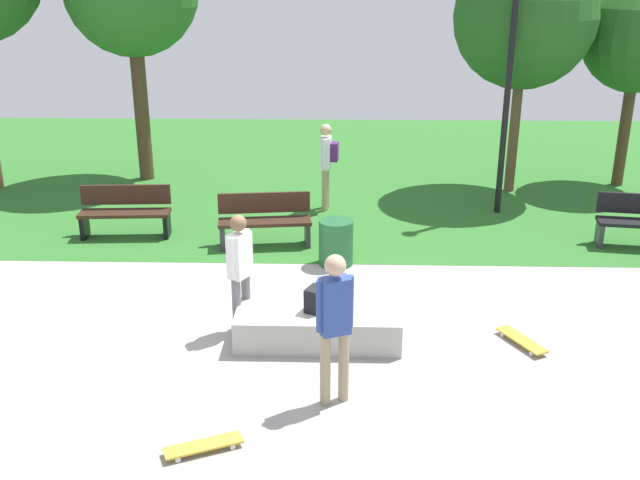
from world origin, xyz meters
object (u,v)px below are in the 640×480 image
object	(u,v)px
trash_bin	(336,243)
concrete_ledge	(318,327)
backpack_on_ledge	(315,299)
skater_performing_trick	(335,318)
skateboard_by_ledge	(203,446)
pedestrian_with_backpack	(327,159)
tree_leaning_ash	(638,38)
park_bench_center_lawn	(125,210)
tree_tall_oak	(525,18)
skater_watching	(240,265)
lamp_post	(510,59)
park_bench_near_lamppost	(265,219)
skateboard_spare	(522,340)

from	to	relation	value
trash_bin	concrete_ledge	bearing A→B (deg)	-94.49
backpack_on_ledge	skater_performing_trick	distance (m)	1.50
skateboard_by_ledge	pedestrian_with_backpack	world-z (taller)	pedestrian_with_backpack
concrete_ledge	tree_leaning_ash	size ratio (longest dim) A/B	0.49
skateboard_by_ledge	park_bench_center_lawn	size ratio (longest dim) A/B	0.50
concrete_ledge	tree_leaning_ash	bearing A→B (deg)	49.22
concrete_ledge	trash_bin	world-z (taller)	trash_bin
skater_performing_trick	tree_tall_oak	bearing A→B (deg)	66.02
tree_leaning_ash	pedestrian_with_backpack	world-z (taller)	tree_leaning_ash
park_bench_center_lawn	backpack_on_ledge	bearing A→B (deg)	-47.54
concrete_ledge	tree_tall_oak	distance (m)	8.66
skater_watching	pedestrian_with_backpack	world-z (taller)	pedestrian_with_backpack
skateboard_by_ledge	lamp_post	xyz separation A→B (m)	(4.47, 7.78, 2.91)
pedestrian_with_backpack	backpack_on_ledge	bearing A→B (deg)	-90.37
backpack_on_ledge	park_bench_near_lamppost	size ratio (longest dim) A/B	0.19
skater_performing_trick	pedestrian_with_backpack	size ratio (longest dim) A/B	1.03
pedestrian_with_backpack	tree_leaning_ash	bearing A→B (deg)	16.66
lamp_post	trash_bin	distance (m)	4.96
backpack_on_ledge	skateboard_spare	world-z (taller)	backpack_on_ledge
concrete_ledge	pedestrian_with_backpack	world-z (taller)	pedestrian_with_backpack
skater_performing_trick	skateboard_by_ledge	xyz separation A→B (m)	(-1.31, -0.95, -0.98)
backpack_on_ledge	skateboard_by_ledge	distance (m)	2.64
skater_performing_trick	trash_bin	xyz separation A→B (m)	(-0.02, 4.05, -0.67)
park_bench_near_lamppost	trash_bin	world-z (taller)	park_bench_near_lamppost
park_bench_near_lamppost	skater_performing_trick	bearing A→B (deg)	-75.51
concrete_ledge	backpack_on_ledge	size ratio (longest dim) A/B	6.63
lamp_post	backpack_on_ledge	bearing A→B (deg)	-122.24
park_bench_center_lawn	trash_bin	distance (m)	3.99
tree_tall_oak	skater_performing_trick	bearing A→B (deg)	-113.98
skateboard_by_ledge	park_bench_center_lawn	distance (m)	6.73
lamp_post	pedestrian_with_backpack	bearing A→B (deg)	178.50
park_bench_near_lamppost	park_bench_center_lawn	world-z (taller)	same
skater_watching	skateboard_by_ledge	xyz separation A→B (m)	(-0.06, -2.61, -0.89)
concrete_ledge	skater_watching	bearing A→B (deg)	165.06
backpack_on_ledge	skater_performing_trick	bearing A→B (deg)	34.59
park_bench_center_lawn	tree_tall_oak	xyz separation A→B (m)	(7.51, 3.03, 3.13)
skateboard_by_ledge	park_bench_near_lamppost	world-z (taller)	park_bench_near_lamppost
tree_tall_oak	park_bench_center_lawn	bearing A→B (deg)	-158.03
tree_leaning_ash	trash_bin	bearing A→B (deg)	-142.39
skater_performing_trick	backpack_on_ledge	bearing A→B (deg)	100.50
skateboard_by_ledge	park_bench_near_lamppost	xyz separation A→B (m)	(0.05, 5.84, 0.42)
trash_bin	lamp_post	bearing A→B (deg)	41.21
concrete_ledge	tree_tall_oak	bearing A→B (deg)	60.47
lamp_post	skateboard_by_ledge	bearing A→B (deg)	-119.90
backpack_on_ledge	trash_bin	world-z (taller)	backpack_on_ledge
park_bench_center_lawn	lamp_post	size ratio (longest dim) A/B	0.33
skateboard_spare	tree_leaning_ash	size ratio (longest dim) A/B	0.18
backpack_on_ledge	lamp_post	size ratio (longest dim) A/B	0.06
concrete_ledge	skater_performing_trick	world-z (taller)	skater_performing_trick
tree_tall_oak	lamp_post	bearing A→B (deg)	-109.98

